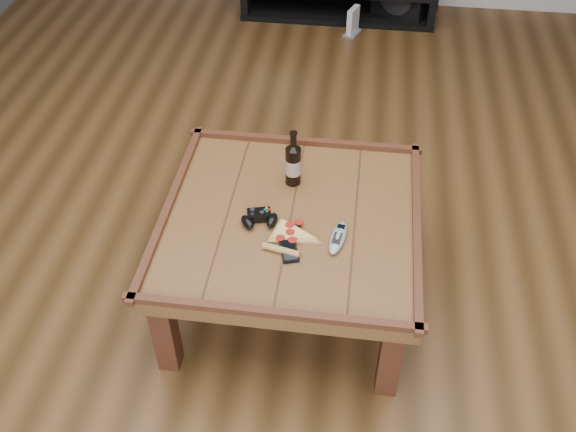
# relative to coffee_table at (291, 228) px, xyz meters

# --- Properties ---
(ground) EXTENTS (6.00, 6.00, 0.00)m
(ground) POSITION_rel_coffee_table_xyz_m (0.00, 0.00, -0.39)
(ground) COLOR #432A13
(ground) RESTS_ON ground
(coffee_table) EXTENTS (1.03, 1.03, 0.48)m
(coffee_table) POSITION_rel_coffee_table_xyz_m (0.00, 0.00, 0.00)
(coffee_table) COLOR brown
(coffee_table) RESTS_ON ground
(beer_bottle) EXTENTS (0.07, 0.07, 0.25)m
(beer_bottle) POSITION_rel_coffee_table_xyz_m (-0.02, 0.21, 0.16)
(beer_bottle) COLOR black
(beer_bottle) RESTS_ON coffee_table
(game_controller) EXTENTS (0.16, 0.13, 0.04)m
(game_controller) POSITION_rel_coffee_table_xyz_m (-0.12, -0.04, 0.08)
(game_controller) COLOR black
(game_controller) RESTS_ON coffee_table
(pizza_slice) EXTENTS (0.21, 0.29, 0.03)m
(pizza_slice) POSITION_rel_coffee_table_xyz_m (0.01, -0.11, 0.07)
(pizza_slice) COLOR #DEAF60
(pizza_slice) RESTS_ON coffee_table
(smartphone) EXTENTS (0.09, 0.12, 0.01)m
(smartphone) POSITION_rel_coffee_table_xyz_m (0.02, -0.19, 0.07)
(smartphone) COLOR black
(smartphone) RESTS_ON coffee_table
(remote_control) EXTENTS (0.08, 0.19, 0.03)m
(remote_control) POSITION_rel_coffee_table_xyz_m (0.19, -0.10, 0.07)
(remote_control) COLOR #91969E
(remote_control) RESTS_ON coffee_table
(game_console) EXTENTS (0.13, 0.17, 0.19)m
(game_console) POSITION_rel_coffee_table_xyz_m (0.12, 2.43, -0.30)
(game_console) COLOR gray
(game_console) RESTS_ON ground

